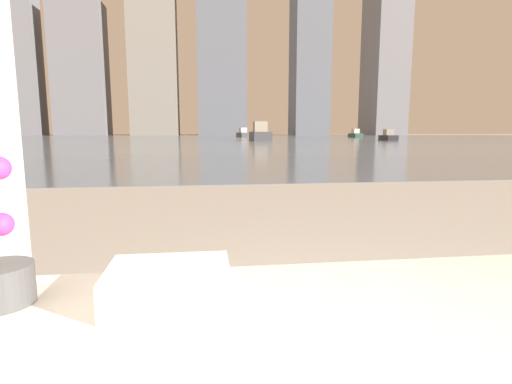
# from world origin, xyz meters

# --- Properties ---
(towel_stack) EXTENTS (0.26, 0.20, 0.08)m
(towel_stack) POSITION_xyz_m (-0.26, 0.81, 0.61)
(towel_stack) COLOR silver
(towel_stack) RESTS_ON bathtub
(harbor_water) EXTENTS (180.00, 110.00, 0.01)m
(harbor_water) POSITION_xyz_m (0.00, 62.00, 0.01)
(harbor_water) COLOR slate
(harbor_water) RESTS_ON ground_plane
(harbor_boat_0) EXTENTS (1.99, 5.48, 2.04)m
(harbor_boat_0) POSITION_xyz_m (6.08, 43.04, 0.73)
(harbor_boat_0) COLOR #4C4C51
(harbor_boat_0) RESTS_ON harbor_water
(harbor_boat_1) EXTENTS (1.50, 3.98, 1.48)m
(harbor_boat_1) POSITION_xyz_m (26.11, 66.51, 0.53)
(harbor_boat_1) COLOR #335647
(harbor_boat_1) RESTS_ON harbor_water
(harbor_boat_3) EXTENTS (2.19, 4.79, 1.73)m
(harbor_boat_3) POSITION_xyz_m (7.51, 75.17, 0.62)
(harbor_boat_3) COLOR #4C4C51
(harbor_boat_3) RESTS_ON harbor_water
(harbor_boat_5) EXTENTS (1.47, 3.37, 1.22)m
(harbor_boat_5) POSITION_xyz_m (20.30, 42.18, 0.44)
(harbor_boat_5) COLOR #2D2D33
(harbor_boat_5) RESTS_ON harbor_water
(skyline_tower_0) EXTENTS (11.70, 6.64, 63.80)m
(skyline_tower_0) POSITION_xyz_m (-48.91, 118.00, 31.90)
(skyline_tower_0) COLOR slate
(skyline_tower_0) RESTS_ON ground_plane
(skyline_tower_1) EXTENTS (13.54, 9.42, 35.34)m
(skyline_tower_1) POSITION_xyz_m (-32.71, 118.00, 17.67)
(skyline_tower_1) COLOR slate
(skyline_tower_1) RESTS_ON ground_plane
(skyline_tower_2) EXTENTS (12.55, 13.48, 56.00)m
(skyline_tower_2) POSITION_xyz_m (-12.95, 118.00, 28.00)
(skyline_tower_2) COLOR gray
(skyline_tower_2) RESTS_ON ground_plane
(skyline_tower_3) EXTENTS (13.39, 12.52, 70.98)m
(skyline_tower_3) POSITION_xyz_m (5.65, 118.00, 35.49)
(skyline_tower_3) COLOR slate
(skyline_tower_3) RESTS_ON ground_plane
(skyline_tower_4) EXTENTS (10.21, 10.36, 47.79)m
(skyline_tower_4) POSITION_xyz_m (31.63, 118.00, 23.90)
(skyline_tower_4) COLOR slate
(skyline_tower_4) RESTS_ON ground_plane
(skyline_tower_5) EXTENTS (9.89, 13.86, 58.33)m
(skyline_tower_5) POSITION_xyz_m (54.84, 118.00, 29.17)
(skyline_tower_5) COLOR slate
(skyline_tower_5) RESTS_ON ground_plane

